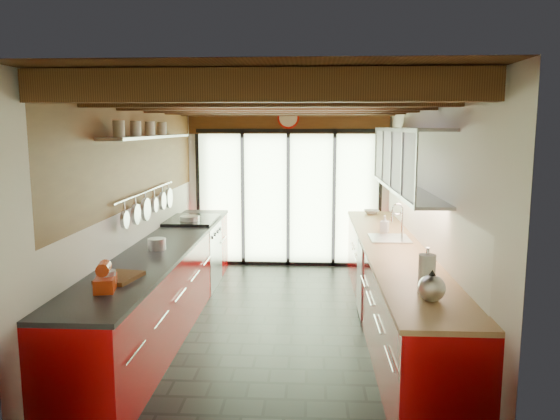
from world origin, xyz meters
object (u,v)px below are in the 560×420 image
object	(u,v)px
stand_mixer	(106,279)
paper_towel	(427,274)
kettle	(432,286)
bowl	(372,212)
soap_bottle	(385,224)

from	to	relation	value
stand_mixer	paper_towel	bearing A→B (deg)	1.78
kettle	paper_towel	world-z (taller)	paper_towel
kettle	bowl	world-z (taller)	kettle
stand_mixer	bowl	world-z (taller)	stand_mixer
stand_mixer	kettle	world-z (taller)	kettle
stand_mixer	soap_bottle	bearing A→B (deg)	45.20
kettle	paper_towel	bearing A→B (deg)	90.00
kettle	soap_bottle	distance (m)	2.66
paper_towel	kettle	bearing A→B (deg)	-90.00
paper_towel	bowl	bearing A→B (deg)	90.00
kettle	stand_mixer	bearing A→B (deg)	177.60
kettle	paper_towel	size ratio (longest dim) A/B	0.75
stand_mixer	kettle	xyz separation A→B (m)	(2.54, -0.11, 0.01)
bowl	stand_mixer	bearing A→B (deg)	-122.35
stand_mixer	bowl	bearing A→B (deg)	57.65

